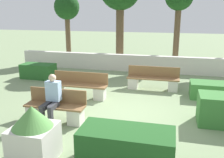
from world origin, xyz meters
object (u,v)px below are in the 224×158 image
object	(u,v)px
bench_left_side	(153,81)
tree_center_right	(179,0)
planter_corner_left	(34,134)
bench_right_side	(79,88)
person_seated_man	(51,97)
bench_front	(56,109)
tree_leftmost	(67,9)

from	to	relation	value
bench_left_side	tree_center_right	size ratio (longest dim) A/B	0.45
bench_left_side	planter_corner_left	size ratio (longest dim) A/B	1.70
bench_left_side	bench_right_side	world-z (taller)	same
person_seated_man	planter_corner_left	bearing A→B (deg)	-74.53
bench_front	tree_center_right	distance (m)	9.35
planter_corner_left	tree_leftmost	xyz separation A→B (m)	(-3.58, 10.02, 2.50)
tree_leftmost	tree_center_right	bearing A→B (deg)	0.31
bench_left_side	bench_right_side	bearing A→B (deg)	-158.73
bench_left_side	tree_leftmost	world-z (taller)	tree_leftmost
bench_left_side	tree_center_right	world-z (taller)	tree_center_right
bench_left_side	bench_right_side	size ratio (longest dim) A/B	1.00
bench_right_side	planter_corner_left	xyz separation A→B (m)	(0.54, -3.88, 0.24)
planter_corner_left	tree_center_right	distance (m)	10.82
bench_right_side	planter_corner_left	distance (m)	3.93
bench_right_side	person_seated_man	size ratio (longest dim) A/B	1.50
bench_front	bench_left_side	size ratio (longest dim) A/B	0.84
bench_right_side	planter_corner_left	world-z (taller)	planter_corner_left
tree_center_right	planter_corner_left	bearing A→B (deg)	-105.20
planter_corner_left	bench_right_side	bearing A→B (deg)	97.95
planter_corner_left	tree_leftmost	bearing A→B (deg)	109.66
bench_right_side	tree_leftmost	size ratio (longest dim) A/B	0.51
tree_center_right	bench_right_side	bearing A→B (deg)	-117.96
bench_front	tree_center_right	world-z (taller)	tree_center_right
person_seated_man	tree_center_right	size ratio (longest dim) A/B	0.30
tree_center_right	person_seated_man	bearing A→B (deg)	-111.04
person_seated_man	tree_center_right	bearing A→B (deg)	68.96
bench_front	bench_right_side	distance (m)	2.03
person_seated_man	tree_leftmost	xyz separation A→B (m)	(-3.10, 8.30, 2.33)
bench_right_side	bench_left_side	bearing A→B (deg)	25.07
bench_front	person_seated_man	size ratio (longest dim) A/B	1.25
bench_left_side	tree_center_right	xyz separation A→B (m)	(0.82, 4.61, 3.17)
person_seated_man	bench_front	bearing A→B (deg)	81.14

